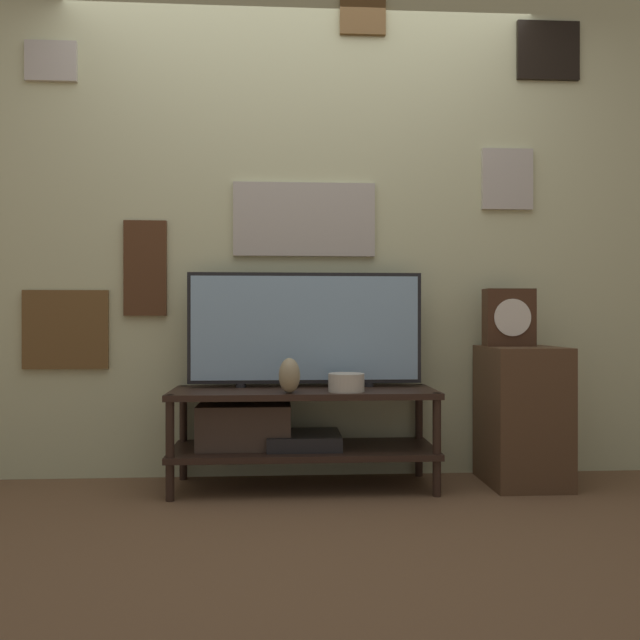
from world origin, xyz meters
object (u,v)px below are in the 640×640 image
television (305,328)px  mantel_clock (509,317)px  vase_wide_bowl (346,382)px  vase_urn_stoneware (289,375)px

television → mantel_clock: (1.05, -0.03, 0.05)m
vase_wide_bowl → mantel_clock: mantel_clock is taller
television → vase_urn_stoneware: television is taller
vase_urn_stoneware → television: bearing=71.5°
television → mantel_clock: 1.05m
television → mantel_clock: television is taller
mantel_clock → vase_urn_stoneware: bearing=-169.2°
television → mantel_clock: bearing=-1.8°
vase_urn_stoneware → vase_wide_bowl: bearing=8.6°
mantel_clock → vase_wide_bowl: bearing=-168.5°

